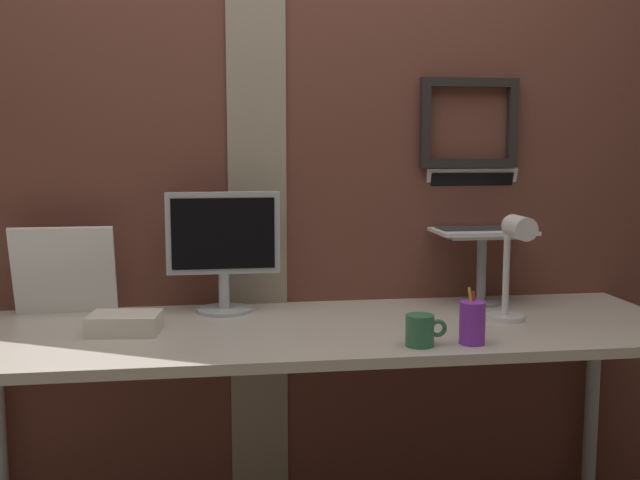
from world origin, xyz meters
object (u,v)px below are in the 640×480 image
monitor (223,242)px  laptop (476,213)px  desk_lamp (514,257)px  coffee_mug (421,330)px  whiteboard_panel (64,271)px  pen_cup (472,323)px

monitor → laptop: bearing=4.7°
desk_lamp → coffee_mug: (-0.35, -0.20, -0.16)m
coffee_mug → monitor: bearing=136.6°
whiteboard_panel → laptop: bearing=1.5°
monitor → whiteboard_panel: bearing=176.0°
laptop → pen_cup: laptop is taller
pen_cup → coffee_mug: size_ratio=1.36×
pen_cup → coffee_mug: pen_cup is taller
pen_cup → laptop: bearing=69.9°
laptop → desk_lamp: bearing=-91.3°
whiteboard_panel → pen_cup: whiteboard_panel is taller
desk_lamp → pen_cup: 0.32m
whiteboard_panel → coffee_mug: size_ratio=2.78×
desk_lamp → whiteboard_panel: bearing=166.6°
whiteboard_panel → pen_cup: bearing=-24.2°
laptop → pen_cup: bearing=-110.1°
monitor → pen_cup: size_ratio=2.50×
desk_lamp → laptop: bearing=88.7°
desk_lamp → pen_cup: size_ratio=2.13×
monitor → desk_lamp: size_ratio=1.17×
desk_lamp → coffee_mug: bearing=-149.5°
monitor → coffee_mug: (0.52, -0.49, -0.19)m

